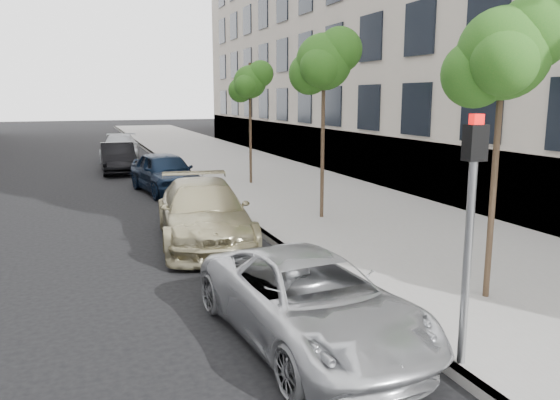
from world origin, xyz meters
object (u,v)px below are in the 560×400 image
tree_far (251,82)px  suv (204,213)px  tree_near (505,54)px  sedan_rear (120,148)px  signal_pole (471,212)px  sedan_blue (165,172)px  tree_mid (325,62)px  sedan_black (118,158)px  minivan (310,300)px

tree_far → suv: (-3.54, -7.50, -3.21)m
tree_near → sedan_rear: bearing=99.6°
signal_pole → sedan_blue: size_ratio=0.72×
tree_mid → sedan_rear: tree_mid is taller
suv → sedan_rear: 18.37m
tree_near → signal_pole: size_ratio=1.56×
sedan_black → sedan_rear: sedan_rear is taller
tree_far → signal_pole: tree_far is taller
signal_pole → sedan_rear: bearing=95.5°
sedan_black → tree_mid: bearing=-68.9°
minivan → sedan_black: bearing=88.5°
tree_near → suv: (-3.54, 5.50, -3.32)m
tree_near → minivan: 4.79m
signal_pole → sedan_rear: (-2.11, 25.62, -1.37)m
tree_far → sedan_black: size_ratio=1.12×
signal_pole → suv: signal_pole is taller
sedan_blue → tree_mid: bearing=-70.6°
tree_mid → minivan: bearing=-116.2°
tree_near → suv: bearing=122.8°
tree_far → tree_mid: bearing=-90.0°
minivan → sedan_blue: 12.99m
tree_mid → sedan_blue: 7.92m
minivan → sedan_rear: bearing=86.6°
sedan_blue → tree_far: bearing=-4.1°
tree_near → tree_far: bearing=90.0°
signal_pole → sedan_rear: size_ratio=0.65×
minivan → sedan_black: (-1.19, 19.11, 0.07)m
tree_near → minivan: tree_near is taller
signal_pole → sedan_black: bearing=98.0°
tree_near → minivan: (-3.33, -0.26, -3.44)m
minivan → tree_mid: bearing=58.7°
tree_near → sedan_rear: size_ratio=1.01×
sedan_black → suv: bearing=-84.8°
suv → sedan_blue: 7.24m
tree_near → tree_far: size_ratio=1.04×
sedan_black → sedan_rear: (0.48, 5.01, 0.01)m
signal_pole → minivan: 2.51m
tree_near → tree_mid: (0.00, 6.50, 0.26)m
sedan_black → tree_far: bearing=-51.3°
tree_near → sedan_black: size_ratio=1.16×
tree_far → suv: 8.90m
sedan_blue → sedan_black: 6.23m
suv → sedan_black: suv is taller
sedan_black → sedan_rear: 5.04m
tree_mid → sedan_rear: 18.19m
tree_mid → suv: 5.13m
tree_mid → minivan: (-3.33, -6.76, -3.69)m
sedan_blue → sedan_rear: bearing=85.0°
tree_far → sedan_black: bearing=127.7°
minivan → suv: suv is taller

